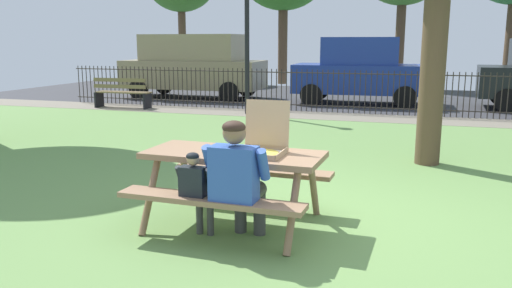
# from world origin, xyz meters

# --- Properties ---
(ground) EXTENTS (28.00, 12.37, 0.02)m
(ground) POSITION_xyz_m (0.00, 2.19, -0.01)
(ground) COLOR #6C944F
(cobblestone_walkway) EXTENTS (28.00, 1.40, 0.01)m
(cobblestone_walkway) POSITION_xyz_m (0.00, 7.67, -0.00)
(cobblestone_walkway) COLOR gray
(street_asphalt) EXTENTS (28.00, 7.68, 0.01)m
(street_asphalt) POSITION_xyz_m (0.00, 12.22, -0.01)
(street_asphalt) COLOR #38383D
(picnic_table_foreground) EXTENTS (1.85, 1.54, 0.79)m
(picnic_table_foreground) POSITION_xyz_m (-0.79, -0.43, 0.60)
(picnic_table_foreground) COLOR #967053
(picnic_table_foreground) RESTS_ON ground
(pizza_box_open) EXTENTS (0.47, 0.51, 0.52)m
(pizza_box_open) POSITION_xyz_m (-0.50, -0.41, 0.87)
(pizza_box_open) COLOR tan
(pizza_box_open) RESTS_ON picnic_table_foreground
(adult_at_table) EXTENTS (0.62, 0.60, 1.19)m
(adult_at_table) POSITION_xyz_m (-0.57, -0.94, 0.66)
(adult_at_table) COLOR #414141
(adult_at_table) RESTS_ON ground
(child_at_table) EXTENTS (0.36, 0.35, 0.87)m
(child_at_table) POSITION_xyz_m (-0.98, -0.95, 0.53)
(child_at_table) COLOR #404040
(child_at_table) RESTS_ON ground
(iron_fence_streetside) EXTENTS (18.28, 0.03, 1.13)m
(iron_fence_streetside) POSITION_xyz_m (0.00, 8.37, 0.57)
(iron_fence_streetside) COLOR #2D2823
(iron_fence_streetside) RESTS_ON ground
(park_bench_left) EXTENTS (1.62, 0.53, 0.85)m
(park_bench_left) POSITION_xyz_m (-7.03, 7.54, 0.42)
(park_bench_left) COLOR brown
(park_bench_left) RESTS_ON ground
(lamp_post_walkway) EXTENTS (0.28, 0.28, 4.13)m
(lamp_post_walkway) POSITION_xyz_m (-3.28, 7.45, 2.51)
(lamp_post_walkway) COLOR black
(lamp_post_walkway) RESTS_ON ground
(parked_car_far_left) EXTENTS (4.63, 2.01, 2.08)m
(parked_car_far_left) POSITION_xyz_m (-6.18, 10.54, 1.10)
(parked_car_far_left) COLOR #938561
(parked_car_far_left) RESTS_ON ground
(parked_car_left) EXTENTS (3.98, 1.98, 1.98)m
(parked_car_left) POSITION_xyz_m (-0.75, 10.54, 1.01)
(parked_car_left) COLOR navy
(parked_car_left) RESTS_ON ground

